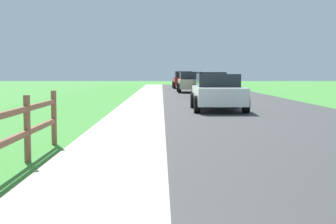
{
  "coord_description": "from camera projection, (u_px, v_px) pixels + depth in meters",
  "views": [
    {
      "loc": [
        -0.09,
        -1.06,
        1.48
      ],
      "look_at": [
        0.02,
        7.78,
        0.77
      ],
      "focal_mm": 52.87,
      "sensor_mm": 36.0,
      "label": 1
    }
  ],
  "objects": [
    {
      "name": "grass_verge",
      "position": [
        84.0,
        99.0,
        28.03
      ],
      "size": [
        5.0,
        66.0,
        0.0
      ],
      "primitive_type": "cube",
      "color": "#438E38",
      "rests_on": "ground"
    },
    {
      "name": "ground_plane",
      "position": [
        163.0,
        101.0,
        26.1
      ],
      "size": [
        120.0,
        120.0,
        0.0
      ],
      "primitive_type": "plane",
      "color": "#438E38"
    },
    {
      "name": "parked_car_black",
      "position": [
        211.0,
        85.0,
        29.34
      ],
      "size": [
        2.01,
        4.99,
        1.5
      ],
      "color": "black",
      "rests_on": "ground"
    },
    {
      "name": "parked_suv_white",
      "position": [
        218.0,
        92.0,
        19.34
      ],
      "size": [
        2.04,
        4.33,
        1.43
      ],
      "color": "white",
      "rests_on": "ground"
    },
    {
      "name": "curb_concrete",
      "position": [
        110.0,
        99.0,
        28.05
      ],
      "size": [
        6.0,
        66.0,
        0.01
      ],
      "primitive_type": "cube",
      "color": "#B6B39A",
      "rests_on": "ground"
    },
    {
      "name": "road_asphalt",
      "position": [
        224.0,
        99.0,
        28.14
      ],
      "size": [
        7.0,
        66.0,
        0.01
      ],
      "primitive_type": "cube",
      "color": "#3D3D3D",
      "rests_on": "ground"
    },
    {
      "name": "parked_car_red",
      "position": [
        183.0,
        80.0,
        46.44
      ],
      "size": [
        2.02,
        4.68,
        1.6
      ],
      "color": "maroon",
      "rests_on": "ground"
    },
    {
      "name": "parked_car_beige",
      "position": [
        191.0,
        82.0,
        36.97
      ],
      "size": [
        2.05,
        4.33,
        1.54
      ],
      "color": "#C6B793",
      "rests_on": "ground"
    }
  ]
}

